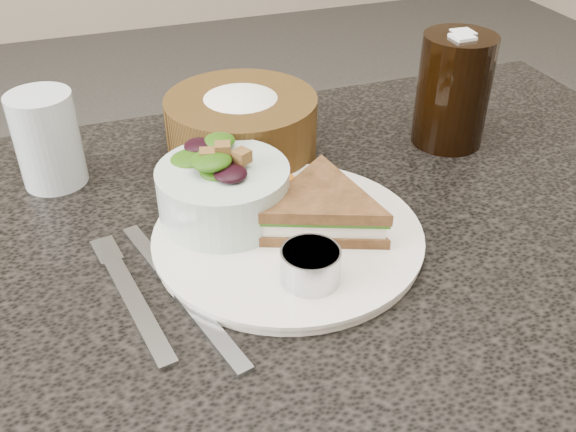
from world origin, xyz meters
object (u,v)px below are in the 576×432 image
(water_glass, at_px, (47,140))
(bread_basket, at_px, (241,117))
(dressing_ramekin, at_px, (310,266))
(salad_bowl, at_px, (223,184))
(cola_glass, at_px, (454,86))
(sandwich, at_px, (322,210))
(dinner_plate, at_px, (288,237))

(water_glass, bearing_deg, bread_basket, -3.07)
(dressing_ramekin, bearing_deg, bread_basket, 87.14)
(salad_bowl, distance_m, cola_glass, 0.31)
(dressing_ramekin, bearing_deg, salad_bowl, 110.12)
(salad_bowl, height_order, water_glass, water_glass)
(cola_glass, xyz_separation_m, water_glass, (-0.46, 0.06, -0.02))
(sandwich, relative_size, dressing_ramekin, 2.78)
(dinner_plate, height_order, salad_bowl, salad_bowl)
(sandwich, height_order, water_glass, water_glass)
(salad_bowl, xyz_separation_m, water_glass, (-0.16, 0.14, 0.00))
(salad_bowl, xyz_separation_m, dressing_ramekin, (0.04, -0.12, -0.02))
(dinner_plate, height_order, cola_glass, cola_glass)
(salad_bowl, height_order, bread_basket, bread_basket)
(bread_basket, distance_m, water_glass, 0.21)
(salad_bowl, bearing_deg, cola_glass, 15.16)
(sandwich, distance_m, bread_basket, 0.18)
(bread_basket, height_order, cola_glass, cola_glass)
(bread_basket, height_order, water_glass, water_glass)
(dinner_plate, xyz_separation_m, sandwich, (0.03, -0.00, 0.03))
(dressing_ramekin, height_order, cola_glass, cola_glass)
(dinner_plate, relative_size, dressing_ramekin, 4.88)
(sandwich, bearing_deg, water_glass, 162.49)
(salad_bowl, xyz_separation_m, cola_glass, (0.30, 0.08, 0.02))
(dinner_plate, height_order, sandwich, sandwich)
(dressing_ramekin, distance_m, cola_glass, 0.33)
(salad_bowl, relative_size, cola_glass, 0.89)
(dinner_plate, xyz_separation_m, dressing_ramekin, (-0.01, -0.07, 0.02))
(sandwich, xyz_separation_m, dressing_ramekin, (-0.04, -0.07, -0.00))
(water_glass, bearing_deg, salad_bowl, -42.83)
(dressing_ramekin, xyz_separation_m, cola_glass, (0.26, 0.20, 0.05))
(dressing_ramekin, xyz_separation_m, bread_basket, (0.01, 0.25, 0.02))
(sandwich, relative_size, salad_bowl, 1.14)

